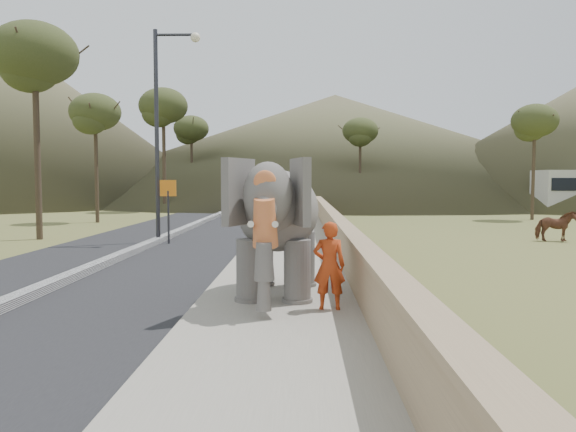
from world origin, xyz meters
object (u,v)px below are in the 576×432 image
(cow, at_px, (556,226))
(motorcyclist, at_px, (239,206))
(elephant_and_man, at_px, (279,229))
(lamppost, at_px, (165,114))

(cow, height_order, motorcyclist, motorcyclist)
(elephant_and_man, relative_size, motorcyclist, 2.00)
(cow, distance_m, motorcyclist, 19.73)
(lamppost, height_order, motorcyclist, lamppost)
(elephant_and_man, bearing_deg, cow, 46.65)
(lamppost, relative_size, motorcyclist, 4.34)
(cow, relative_size, elephant_and_man, 0.39)
(lamppost, distance_m, cow, 15.68)
(lamppost, xyz_separation_m, elephant_and_man, (4.71, -10.08, -3.44))
(cow, bearing_deg, elephant_and_man, 143.08)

